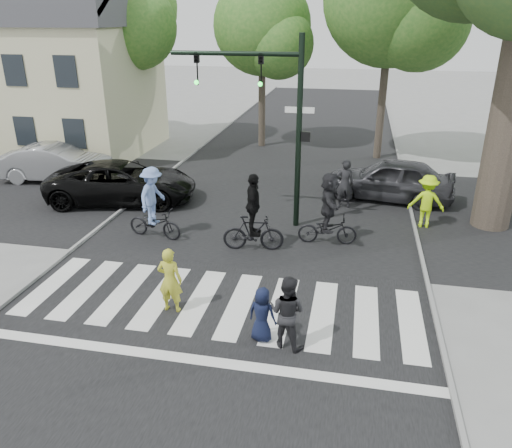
{
  "coord_description": "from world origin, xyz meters",
  "views": [
    {
      "loc": [
        2.95,
        -9.04,
        6.45
      ],
      "look_at": [
        0.5,
        3.0,
        1.3
      ],
      "focal_mm": 35.0,
      "sensor_mm": 36.0,
      "label": 1
    }
  ],
  "objects": [
    {
      "name": "curb_left",
      "position": [
        -5.05,
        5.0,
        0.05
      ],
      "size": [
        0.1,
        70.0,
        0.1
      ],
      "primitive_type": "cube",
      "color": "gray",
      "rests_on": "ground"
    },
    {
      "name": "bg_tree_2",
      "position": [
        -1.76,
        16.62,
        5.78
      ],
      "size": [
        5.04,
        4.8,
        8.4
      ],
      "color": "brown",
      "rests_on": "ground"
    },
    {
      "name": "cyclist_mid",
      "position": [
        0.2,
        4.09,
        0.96
      ],
      "size": [
        1.85,
        1.15,
        2.35
      ],
      "color": "black",
      "rests_on": "ground"
    },
    {
      "name": "bystander_hivis",
      "position": [
        5.35,
        6.95,
        0.88
      ],
      "size": [
        1.16,
        0.7,
        1.76
      ],
      "primitive_type": "imported",
      "rotation": [
        0.0,
        0.0,
        3.1
      ],
      "color": "#C0FF10",
      "rests_on": "ground"
    },
    {
      "name": "bg_tree_0",
      "position": [
        -13.74,
        16.0,
        6.14
      ],
      "size": [
        5.46,
        5.2,
        8.97
      ],
      "color": "brown",
      "rests_on": "ground"
    },
    {
      "name": "bystander_dark",
      "position": [
        2.67,
        8.22,
        0.89
      ],
      "size": [
        0.71,
        0.53,
        1.79
      ],
      "primitive_type": "imported",
      "rotation": [
        0.0,
        0.0,
        3.31
      ],
      "color": "black",
      "rests_on": "ground"
    },
    {
      "name": "pedestrian_adult",
      "position": [
        1.83,
        -0.34,
        0.81
      ],
      "size": [
        0.94,
        0.82,
        1.63
      ],
      "primitive_type": "imported",
      "rotation": [
        0.0,
        0.0,
        2.84
      ],
      "color": "black",
      "rests_on": "ground"
    },
    {
      "name": "car_suv",
      "position": [
        -5.43,
        7.23,
        0.75
      ],
      "size": [
        5.78,
        3.52,
        1.5
      ],
      "primitive_type": "imported",
      "rotation": [
        0.0,
        0.0,
        1.77
      ],
      "color": "black",
      "rests_on": "ground"
    },
    {
      "name": "ground",
      "position": [
        0.0,
        0.0,
        0.0
      ],
      "size": [
        120.0,
        120.0,
        0.0
      ],
      "primitive_type": "plane",
      "color": "gray",
      "rests_on": "ground"
    },
    {
      "name": "road_cross",
      "position": [
        0.0,
        8.0,
        0.01
      ],
      "size": [
        70.0,
        10.0,
        0.01
      ],
      "primitive_type": "cube",
      "color": "black",
      "rests_on": "ground"
    },
    {
      "name": "road_stem",
      "position": [
        0.0,
        5.0,
        0.01
      ],
      "size": [
        10.0,
        70.0,
        0.01
      ],
      "primitive_type": "cube",
      "color": "black",
      "rests_on": "ground"
    },
    {
      "name": "traffic_signal",
      "position": [
        0.35,
        6.2,
        3.9
      ],
      "size": [
        4.45,
        0.29,
        6.0
      ],
      "color": "black",
      "rests_on": "ground"
    },
    {
      "name": "car_grey",
      "position": [
        4.3,
        9.45,
        0.8
      ],
      "size": [
        4.91,
        2.61,
        1.59
      ],
      "primitive_type": "imported",
      "rotation": [
        0.0,
        0.0,
        -1.73
      ],
      "color": "#2D2D31",
      "rests_on": "ground"
    },
    {
      "name": "bg_tree_3",
      "position": [
        4.31,
        15.27,
        6.94
      ],
      "size": [
        6.3,
        6.0,
        10.2
      ],
      "color": "brown",
      "rests_on": "ground"
    },
    {
      "name": "crosswalk",
      "position": [
        0.0,
        0.66,
        0.01
      ],
      "size": [
        10.0,
        3.85,
        0.01
      ],
      "color": "silver",
      "rests_on": "ground"
    },
    {
      "name": "cyclist_left",
      "position": [
        -3.0,
        4.37,
        0.99
      ],
      "size": [
        1.87,
        1.26,
        2.28
      ],
      "color": "black",
      "rests_on": "ground"
    },
    {
      "name": "cyclist_right",
      "position": [
        2.31,
        4.99,
        1.0
      ],
      "size": [
        1.81,
        1.69,
        2.24
      ],
      "color": "black",
      "rests_on": "ground"
    },
    {
      "name": "pedestrian_woman",
      "position": [
        -1.01,
        0.47,
        0.8
      ],
      "size": [
        0.59,
        0.4,
        1.61
      ],
      "primitive_type": "imported",
      "rotation": [
        0.0,
        0.0,
        3.12
      ],
      "color": "gold",
      "rests_on": "ground"
    },
    {
      "name": "house",
      "position": [
        -11.49,
        13.98,
        3.8
      ],
      "size": [
        8.4,
        8.1,
        8.82
      ],
      "color": "beige",
      "rests_on": "ground"
    },
    {
      "name": "pedestrian_child",
      "position": [
        1.29,
        -0.24,
        0.62
      ],
      "size": [
        0.67,
        0.51,
        1.25
      ],
      "primitive_type": "imported",
      "rotation": [
        0.0,
        0.0,
        2.95
      ],
      "color": "black",
      "rests_on": "ground"
    },
    {
      "name": "car_silver",
      "position": [
        -9.31,
        9.1,
        0.75
      ],
      "size": [
        4.77,
        2.29,
        1.51
      ],
      "primitive_type": "imported",
      "rotation": [
        0.0,
        0.0,
        1.73
      ],
      "color": "#A2A3A6",
      "rests_on": "ground"
    },
    {
      "name": "bg_tree_1",
      "position": [
        -8.7,
        15.48,
        6.65
      ],
      "size": [
        6.09,
        5.8,
        9.8
      ],
      "color": "brown",
      "rests_on": "ground"
    },
    {
      "name": "curb_right",
      "position": [
        5.05,
        5.0,
        0.05
      ],
      "size": [
        0.1,
        70.0,
        0.1
      ],
      "primitive_type": "cube",
      "color": "gray",
      "rests_on": "ground"
    }
  ]
}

